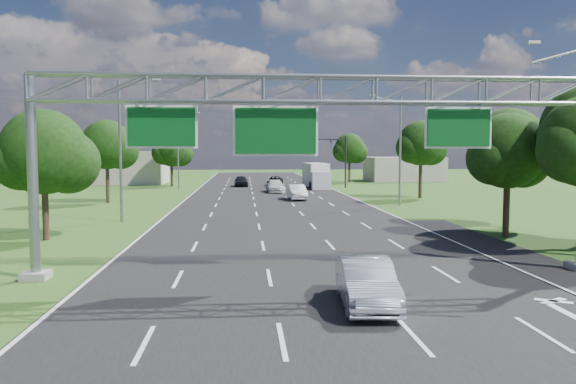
{
  "coord_description": "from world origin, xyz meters",
  "views": [
    {
      "loc": [
        -2.78,
        -10.53,
        5.06
      ],
      "look_at": [
        -0.99,
        12.28,
        3.37
      ],
      "focal_mm": 35.0,
      "sensor_mm": 36.0,
      "label": 1
    }
  ],
  "objects": [
    {
      "name": "ground",
      "position": [
        0.0,
        30.0,
        0.0
      ],
      "size": [
        220.0,
        220.0,
        0.0
      ],
      "primitive_type": "plane",
      "color": "#305519",
      "rests_on": "ground"
    },
    {
      "name": "road",
      "position": [
        0.0,
        30.0,
        0.0
      ],
      "size": [
        18.0,
        180.0,
        0.02
      ],
      "primitive_type": "cube",
      "color": "black",
      "rests_on": "ground"
    },
    {
      "name": "road_flare",
      "position": [
        10.2,
        14.0,
        0.0
      ],
      "size": [
        3.0,
        30.0,
        0.02
      ],
      "primitive_type": "cube",
      "color": "black",
      "rests_on": "ground"
    },
    {
      "name": "sign_gantry",
      "position": [
        0.33,
        12.0,
        6.89
      ],
      "size": [
        23.5,
        1.0,
        9.56
      ],
      "color": "gray",
      "rests_on": "ground"
    },
    {
      "name": "traffic_signal",
      "position": [
        7.48,
        65.0,
        5.17
      ],
      "size": [
        12.21,
        0.24,
        7.0
      ],
      "color": "black",
      "rests_on": "ground"
    },
    {
      "name": "streetlight_l_near",
      "position": [
        -11.3,
        30.0,
        5.58
      ],
      "size": [
        2.97,
        0.22,
        10.16
      ],
      "color": "gray",
      "rests_on": "ground"
    },
    {
      "name": "streetlight_l_far",
      "position": [
        -11.3,
        65.0,
        5.58
      ],
      "size": [
        2.97,
        0.22,
        10.16
      ],
      "color": "gray",
      "rests_on": "ground"
    },
    {
      "name": "streetlight_r_mid",
      "position": [
        11.3,
        40.0,
        5.58
      ],
      "size": [
        2.97,
        0.22,
        10.16
      ],
      "color": "gray",
      "rests_on": "ground"
    },
    {
      "name": "tree_cluster_right",
      "position": [
        14.8,
        19.19,
        5.31
      ],
      "size": [
        9.91,
        14.6,
        8.68
      ],
      "color": "#2D2116",
      "rests_on": "ground"
    },
    {
      "name": "tree_verge_la",
      "position": [
        -13.92,
        22.04,
        4.76
      ],
      "size": [
        5.76,
        4.8,
        7.4
      ],
      "color": "#2D2116",
      "rests_on": "ground"
    },
    {
      "name": "tree_verge_lb",
      "position": [
        -15.92,
        45.04,
        5.41
      ],
      "size": [
        5.76,
        4.8,
        8.06
      ],
      "color": "#2D2116",
      "rests_on": "ground"
    },
    {
      "name": "tree_verge_lc",
      "position": [
        -12.92,
        70.04,
        4.98
      ],
      "size": [
        5.76,
        4.8,
        7.62
      ],
      "color": "#2D2116",
      "rests_on": "ground"
    },
    {
      "name": "tree_verge_rd",
      "position": [
        16.08,
        48.04,
        5.63
      ],
      "size": [
        5.76,
        4.8,
        8.28
      ],
      "color": "#2D2116",
      "rests_on": "ground"
    },
    {
      "name": "tree_verge_re",
      "position": [
        14.08,
        78.04,
        5.2
      ],
      "size": [
        5.76,
        4.8,
        7.84
      ],
      "color": "#2D2116",
      "rests_on": "ground"
    },
    {
      "name": "building_left",
      "position": [
        -22.0,
        78.0,
        2.5
      ],
      "size": [
        14.0,
        10.0,
        5.0
      ],
      "primitive_type": "cube",
      "color": "#AFA393",
      "rests_on": "ground"
    },
    {
      "name": "building_right",
      "position": [
        24.0,
        82.0,
        2.0
      ],
      "size": [
        12.0,
        9.0,
        4.0
      ],
      "primitive_type": "cube",
      "color": "#AFA393",
      "rests_on": "ground"
    },
    {
      "name": "silver_sedan",
      "position": [
        1.18,
        7.21,
        0.77
      ],
      "size": [
        1.96,
        4.78,
        1.54
      ],
      "primitive_type": "imported",
      "rotation": [
        0.0,
        0.0,
        -0.07
      ],
      "color": "silver",
      "rests_on": "ground"
    },
    {
      "name": "car_queue_a",
      "position": [
        1.0,
        57.59,
        0.73
      ],
      "size": [
        2.34,
        5.17,
        1.47
      ],
      "primitive_type": "imported",
      "rotation": [
        0.0,
        0.0,
        0.06
      ],
      "color": "silver",
      "rests_on": "ground"
    },
    {
      "name": "car_queue_b",
      "position": [
        1.72,
        70.96,
        0.66
      ],
      "size": [
        2.66,
        4.98,
        1.33
      ],
      "primitive_type": "imported",
      "rotation": [
        0.0,
        0.0,
        -0.1
      ],
      "color": "black",
      "rests_on": "ground"
    },
    {
      "name": "car_queue_c",
      "position": [
        -3.21,
        69.12,
        0.77
      ],
      "size": [
        2.05,
        4.63,
        1.55
      ],
      "primitive_type": "imported",
      "rotation": [
        0.0,
        0.0,
        0.05
      ],
      "color": "black",
      "rests_on": "ground"
    },
    {
      "name": "car_queue_d",
      "position": [
        2.65,
        47.02,
        0.77
      ],
      "size": [
        1.9,
        4.77,
        1.54
      ],
      "primitive_type": "imported",
      "rotation": [
        0.0,
        0.0,
        0.06
      ],
      "color": "white",
      "rests_on": "ground"
    },
    {
      "name": "box_truck",
      "position": [
        7.08,
        65.41,
        1.61
      ],
      "size": [
        3.08,
        9.04,
        3.36
      ],
      "rotation": [
        0.0,
        0.0,
        0.08
      ],
      "color": "silver",
      "rests_on": "ground"
    }
  ]
}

